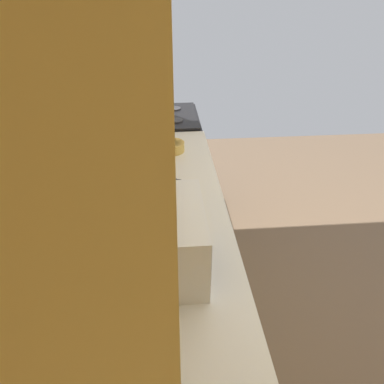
{
  "coord_description": "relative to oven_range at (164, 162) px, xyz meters",
  "views": [
    {
      "loc": [
        -1.67,
        1.27,
        2.04
      ],
      "look_at": [
        -0.28,
        1.15,
        1.2
      ],
      "focal_mm": 35.77,
      "sensor_mm": 36.0,
      "label": 1
    }
  ],
  "objects": [
    {
      "name": "ground_plane",
      "position": [
        -1.51,
        -1.25,
        -0.46
      ],
      "size": [
        6.15,
        6.15,
        0.0
      ],
      "primitive_type": "plane",
      "color": "brown"
    },
    {
      "name": "wall_back",
      "position": [
        -1.51,
        0.37,
        0.87
      ],
      "size": [
        3.96,
        0.12,
        2.66
      ],
      "primitive_type": "cube",
      "color": "#EFC179",
      "rests_on": "ground_plane"
    },
    {
      "name": "counter_run",
      "position": [
        -1.89,
        0.0,
        -0.01
      ],
      "size": [
        3.09,
        0.65,
        0.89
      ],
      "color": "#EFD776",
      "rests_on": "ground_plane"
    },
    {
      "name": "upper_cabinets",
      "position": [
        -1.89,
        0.16,
        1.44
      ],
      "size": [
        2.21,
        0.31,
        0.72
      ],
      "color": "#EFD277"
    },
    {
      "name": "oven_range",
      "position": [
        0.0,
        0.0,
        0.0
      ],
      "size": [
        0.69,
        0.64,
        1.07
      ],
      "color": "black",
      "rests_on": "ground_plane"
    },
    {
      "name": "microwave",
      "position": [
        -1.89,
        0.02,
        0.57
      ],
      "size": [
        0.49,
        0.35,
        0.29
      ],
      "color": "white",
      "rests_on": "counter_run"
    },
    {
      "name": "bowl",
      "position": [
        -0.7,
        -0.05,
        0.47
      ],
      "size": [
        0.18,
        0.18,
        0.06
      ],
      "color": "gold",
      "rests_on": "counter_run"
    },
    {
      "name": "kettle",
      "position": [
        -1.44,
        -0.05,
        0.5
      ],
      "size": [
        0.18,
        0.13,
        0.17
      ],
      "color": "black",
      "rests_on": "counter_run"
    }
  ]
}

